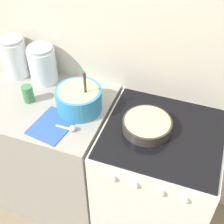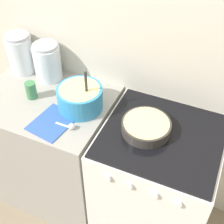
{
  "view_description": "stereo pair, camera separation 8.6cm",
  "coord_description": "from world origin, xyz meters",
  "px_view_note": "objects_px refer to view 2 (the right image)",
  "views": [
    {
      "loc": [
        0.48,
        -0.88,
        2.17
      ],
      "look_at": [
        0.05,
        0.32,
        0.99
      ],
      "focal_mm": 50.0,
      "sensor_mm": 36.0,
      "label": 1
    },
    {
      "loc": [
        0.56,
        -0.85,
        2.17
      ],
      "look_at": [
        0.05,
        0.32,
        0.99
      ],
      "focal_mm": 50.0,
      "sensor_mm": 36.0,
      "label": 2
    }
  ],
  "objects_px": {
    "stove": "(154,185)",
    "storage_jar_middle": "(48,64)",
    "mixing_bowl": "(80,97)",
    "storage_jar_left": "(21,56)",
    "tin_can": "(31,90)",
    "baking_pan": "(146,126)"
  },
  "relations": [
    {
      "from": "mixing_bowl",
      "to": "tin_can",
      "type": "height_order",
      "value": "mixing_bowl"
    },
    {
      "from": "stove",
      "to": "storage_jar_left",
      "type": "height_order",
      "value": "storage_jar_left"
    },
    {
      "from": "mixing_bowl",
      "to": "tin_can",
      "type": "distance_m",
      "value": 0.32
    },
    {
      "from": "baking_pan",
      "to": "storage_jar_left",
      "type": "relative_size",
      "value": 1.01
    },
    {
      "from": "stove",
      "to": "storage_jar_middle",
      "type": "distance_m",
      "value": 1.03
    },
    {
      "from": "stove",
      "to": "mixing_bowl",
      "type": "height_order",
      "value": "mixing_bowl"
    },
    {
      "from": "baking_pan",
      "to": "storage_jar_left",
      "type": "distance_m",
      "value": 0.97
    },
    {
      "from": "storage_jar_left",
      "to": "tin_can",
      "type": "height_order",
      "value": "storage_jar_left"
    },
    {
      "from": "storage_jar_left",
      "to": "storage_jar_middle",
      "type": "bearing_deg",
      "value": -0.0
    },
    {
      "from": "mixing_bowl",
      "to": "storage_jar_left",
      "type": "height_order",
      "value": "mixing_bowl"
    },
    {
      "from": "baking_pan",
      "to": "storage_jar_middle",
      "type": "xyz_separation_m",
      "value": [
        -0.74,
        0.21,
        0.07
      ]
    },
    {
      "from": "baking_pan",
      "to": "tin_can",
      "type": "bearing_deg",
      "value": -179.34
    },
    {
      "from": "mixing_bowl",
      "to": "storage_jar_left",
      "type": "bearing_deg",
      "value": 161.22
    },
    {
      "from": "baking_pan",
      "to": "storage_jar_middle",
      "type": "height_order",
      "value": "storage_jar_middle"
    },
    {
      "from": "mixing_bowl",
      "to": "storage_jar_left",
      "type": "distance_m",
      "value": 0.56
    },
    {
      "from": "mixing_bowl",
      "to": "baking_pan",
      "type": "distance_m",
      "value": 0.42
    },
    {
      "from": "stove",
      "to": "storage_jar_middle",
      "type": "height_order",
      "value": "storage_jar_middle"
    },
    {
      "from": "stove",
      "to": "storage_jar_left",
      "type": "distance_m",
      "value": 1.21
    },
    {
      "from": "storage_jar_middle",
      "to": "baking_pan",
      "type": "bearing_deg",
      "value": -15.72
    },
    {
      "from": "stove",
      "to": "storage_jar_left",
      "type": "xyz_separation_m",
      "value": [
        -1.04,
        0.2,
        0.58
      ]
    },
    {
      "from": "mixing_bowl",
      "to": "storage_jar_middle",
      "type": "relative_size",
      "value": 1.09
    },
    {
      "from": "storage_jar_middle",
      "to": "tin_can",
      "type": "distance_m",
      "value": 0.22
    }
  ]
}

